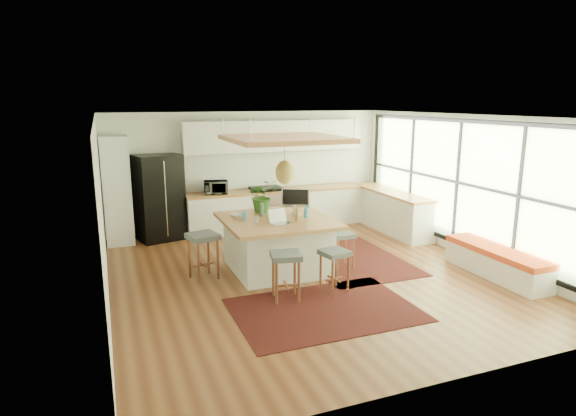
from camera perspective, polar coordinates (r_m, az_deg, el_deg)
name	(u,v)px	position (r m, az deg, el deg)	size (l,w,h in m)	color
floor	(309,275)	(8.44, 2.51, -7.90)	(7.00, 7.00, 0.00)	brown
ceiling	(311,116)	(7.91, 2.71, 10.75)	(7.00, 7.00, 0.00)	white
wall_back	(250,171)	(11.31, -4.55, 4.42)	(6.50, 6.50, 0.00)	white
wall_front	(449,263)	(5.16, 18.49, -6.19)	(6.50, 6.50, 0.00)	white
wall_left	(102,215)	(7.41, -21.08, -0.76)	(7.00, 7.00, 0.00)	white
wall_right	(466,186)	(9.81, 20.28, 2.42)	(7.00, 7.00, 0.00)	white
window_wall	(465,184)	(9.79, 20.17, 2.70)	(0.10, 6.20, 2.60)	black
pantry	(117,191)	(10.57, -19.52, 1.92)	(0.55, 0.60, 2.25)	white
back_counter_base	(277,210)	(11.35, -1.34, -0.19)	(4.20, 0.60, 0.88)	white
back_counter_top	(277,190)	(11.25, -1.36, 2.09)	(4.24, 0.64, 0.05)	#A7683B
backsplash	(272,169)	(11.46, -1.88, 4.56)	(4.20, 0.02, 0.80)	white
upper_cabinets	(274,136)	(11.22, -1.63, 8.50)	(4.20, 0.34, 0.70)	white
range	(267,208)	(11.25, -2.54, 0.00)	(0.76, 0.62, 1.00)	#A5A5AA
right_counter_base	(391,212)	(11.36, 12.09, -0.46)	(0.60, 2.50, 0.88)	white
right_counter_top	(392,192)	(11.26, 12.20, 1.82)	(0.64, 2.54, 0.05)	#A7683B
window_bench	(496,262)	(9.02, 23.31, -5.90)	(0.52, 2.00, 0.50)	white
ceiling_panel	(285,155)	(8.21, -0.40, 6.28)	(1.86, 1.86, 0.80)	#A7683B
rug_near	(325,310)	(7.13, 4.33, -11.87)	(2.60, 1.80, 0.01)	black
rug_right	(351,259)	(9.29, 7.39, -6.01)	(1.80, 2.60, 0.01)	black
fridge	(159,197)	(10.68, -14.95, 1.23)	(0.91, 0.72, 1.84)	black
island	(277,244)	(8.56, -1.30, -4.30)	(1.85, 1.85, 0.93)	#A7683B
stool_near_left	(286,277)	(7.32, -0.25, -8.19)	(0.44, 0.44, 0.74)	#494F50
stool_near_right	(334,270)	(7.66, 5.48, -7.29)	(0.40, 0.40, 0.68)	#494F50
stool_right_front	(342,249)	(8.74, 6.39, -4.77)	(0.38, 0.38, 0.65)	#494F50
stool_right_back	(326,239)	(9.28, 4.52, -3.69)	(0.40, 0.40, 0.67)	#494F50
stool_left_side	(204,258)	(8.30, -9.92, -5.84)	(0.46, 0.46, 0.78)	#494F50
laptop	(281,217)	(8.06, -0.82, -1.06)	(0.34, 0.36, 0.26)	#A5A5AA
monitor	(296,200)	(8.76, 0.89, 0.99)	(0.51, 0.18, 0.47)	#A5A5AA
microwave	(216,186)	(10.81, -8.50, 2.60)	(0.52, 0.29, 0.35)	#A5A5AA
island_plant	(262,199)	(8.94, -3.03, 1.06)	(0.55, 0.61, 0.47)	#1E4C19
island_bowl	(237,215)	(8.61, -6.07, -0.86)	(0.24, 0.24, 0.06)	beige
island_bottle_0	(245,215)	(8.34, -5.11, -0.81)	(0.07, 0.07, 0.19)	#379CDF
island_bottle_1	(258,217)	(8.15, -3.60, -1.11)	(0.07, 0.07, 0.19)	silver
island_bottle_2	(297,216)	(8.23, 1.03, -0.95)	(0.07, 0.07, 0.19)	olive
island_bottle_3	(294,211)	(8.58, 0.77, -0.38)	(0.07, 0.07, 0.19)	beige
island_bottle_4	(262,211)	(8.58, -3.14, -0.40)	(0.07, 0.07, 0.19)	#447158
island_bottle_5	(306,212)	(8.50, 2.08, -0.51)	(0.07, 0.07, 0.19)	#379CDF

